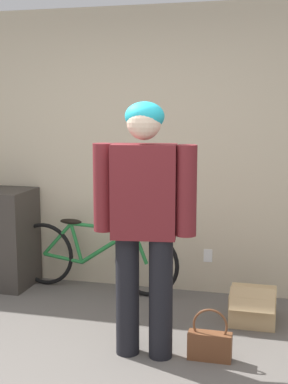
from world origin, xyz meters
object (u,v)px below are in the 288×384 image
object	(u,v)px
handbag	(210,343)
cardboard_box	(253,306)
person	(144,212)
bicycle	(94,256)

from	to	relation	value
handbag	cardboard_box	world-z (taller)	handbag
person	bicycle	world-z (taller)	person
cardboard_box	person	bearing A→B (deg)	-132.87
handbag	bicycle	bearing A→B (deg)	137.56
person	cardboard_box	bearing A→B (deg)	39.36
bicycle	handbag	distance (m)	1.69
person	bicycle	xyz separation A→B (m)	(-0.78, 1.16, -0.68)
person	cardboard_box	distance (m)	1.36
person	cardboard_box	world-z (taller)	person
bicycle	cardboard_box	size ratio (longest dim) A/B	3.91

